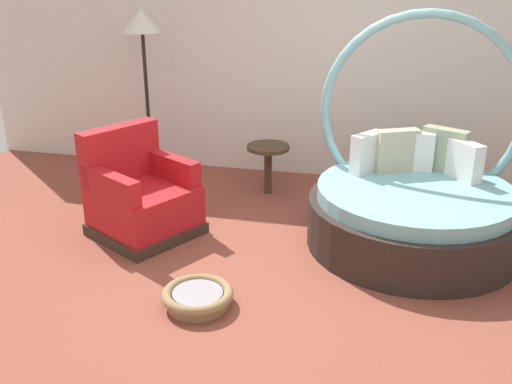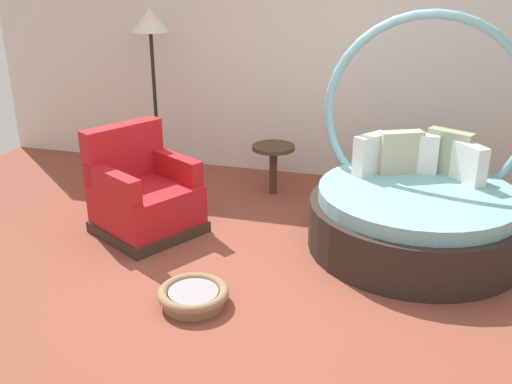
{
  "view_description": "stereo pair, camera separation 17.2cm",
  "coord_description": "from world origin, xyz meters",
  "px_view_note": "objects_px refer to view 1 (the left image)",
  "views": [
    {
      "loc": [
        0.78,
        -3.87,
        2.3
      ],
      "look_at": [
        -0.22,
        0.37,
        0.55
      ],
      "focal_mm": 40.94,
      "sensor_mm": 36.0,
      "label": 1
    },
    {
      "loc": [
        0.95,
        -3.83,
        2.3
      ],
      "look_at": [
        -0.22,
        0.37,
        0.55
      ],
      "focal_mm": 40.94,
      "sensor_mm": 36.0,
      "label": 2
    }
  ],
  "objects_px": {
    "round_daybed": "(414,201)",
    "floor_lamp": "(143,37)",
    "pet_basket": "(198,297)",
    "side_table": "(268,154)",
    "red_armchair": "(140,198)"
  },
  "relations": [
    {
      "from": "round_daybed",
      "to": "floor_lamp",
      "type": "xyz_separation_m",
      "value": [
        -2.87,
        1.09,
        1.15
      ]
    },
    {
      "from": "round_daybed",
      "to": "red_armchair",
      "type": "bearing_deg",
      "value": -171.04
    },
    {
      "from": "pet_basket",
      "to": "round_daybed",
      "type": "bearing_deg",
      "value": 43.61
    },
    {
      "from": "red_armchair",
      "to": "floor_lamp",
      "type": "xyz_separation_m",
      "value": [
        -0.52,
        1.47,
        1.2
      ]
    },
    {
      "from": "red_armchair",
      "to": "side_table",
      "type": "bearing_deg",
      "value": 52.96
    },
    {
      "from": "pet_basket",
      "to": "side_table",
      "type": "bearing_deg",
      "value": 89.31
    },
    {
      "from": "round_daybed",
      "to": "red_armchair",
      "type": "relative_size",
      "value": 1.77
    },
    {
      "from": "side_table",
      "to": "floor_lamp",
      "type": "distance_m",
      "value": 1.82
    },
    {
      "from": "red_armchair",
      "to": "round_daybed",
      "type": "bearing_deg",
      "value": 8.96
    },
    {
      "from": "pet_basket",
      "to": "side_table",
      "type": "distance_m",
      "value": 2.26
    },
    {
      "from": "round_daybed",
      "to": "red_armchair",
      "type": "height_order",
      "value": "round_daybed"
    },
    {
      "from": "pet_basket",
      "to": "side_table",
      "type": "xyz_separation_m",
      "value": [
        0.03,
        2.23,
        0.35
      ]
    },
    {
      "from": "red_armchair",
      "to": "floor_lamp",
      "type": "distance_m",
      "value": 1.96
    },
    {
      "from": "pet_basket",
      "to": "floor_lamp",
      "type": "bearing_deg",
      "value": 119.13
    },
    {
      "from": "round_daybed",
      "to": "floor_lamp",
      "type": "distance_m",
      "value": 3.28
    }
  ]
}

